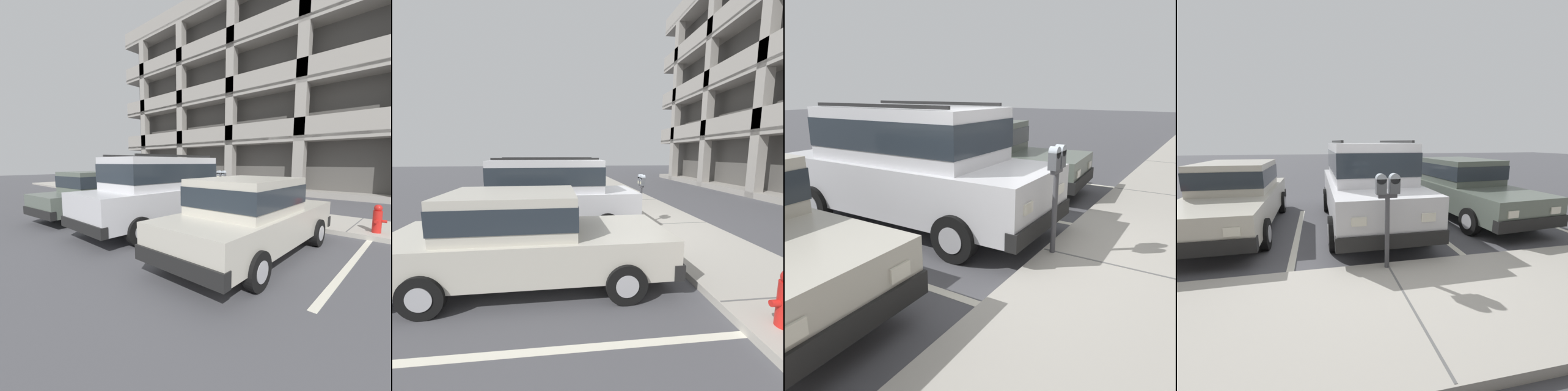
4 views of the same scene
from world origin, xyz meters
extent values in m
cube|color=#4C4C51|center=(0.00, 0.00, -0.05)|extent=(80.00, 80.00, 0.10)
cube|color=#ADA89E|center=(0.00, 1.30, 0.06)|extent=(40.00, 2.20, 0.12)
cube|color=#606060|center=(-8.00, 1.30, 0.12)|extent=(0.03, 2.16, 0.00)
cube|color=#606060|center=(-4.00, 1.30, 0.12)|extent=(0.03, 2.16, 0.00)
cube|color=#606060|center=(0.00, 1.30, 0.12)|extent=(0.03, 2.16, 0.00)
cube|color=#606060|center=(4.00, 1.30, 0.12)|extent=(0.03, 2.16, 0.00)
cube|color=silver|center=(-4.51, -1.40, 0.00)|extent=(0.12, 4.80, 0.01)
cube|color=silver|center=(-1.50, -1.40, 0.00)|extent=(0.12, 4.80, 0.01)
cube|color=silver|center=(1.50, -1.40, 0.00)|extent=(0.12, 4.80, 0.01)
cube|color=silver|center=(4.51, -1.40, 0.00)|extent=(0.12, 4.80, 0.01)
cube|color=silver|center=(-0.13, -2.21, 0.73)|extent=(1.87, 4.71, 0.80)
cube|color=silver|center=(-0.13, -2.26, 1.55)|extent=(1.64, 2.92, 0.84)
cube|color=#232B33|center=(-0.13, -2.26, 1.57)|extent=(1.66, 2.95, 0.46)
cube|color=black|center=(-0.14, 0.10, 0.45)|extent=(1.88, 0.17, 0.24)
cube|color=black|center=(-0.11, -4.52, 0.45)|extent=(1.88, 0.17, 0.24)
cube|color=silver|center=(0.43, 0.15, 0.81)|extent=(0.24, 0.03, 0.14)
cube|color=silver|center=(-0.71, 0.15, 0.81)|extent=(0.24, 0.03, 0.14)
cylinder|color=black|center=(0.76, -0.75, 0.33)|extent=(0.20, 0.66, 0.66)
cylinder|color=#B2B2B7|center=(0.76, -0.75, 0.33)|extent=(0.22, 0.36, 0.36)
cylinder|color=black|center=(-1.04, -0.76, 0.33)|extent=(0.20, 0.66, 0.66)
cylinder|color=#B2B2B7|center=(-1.04, -0.76, 0.33)|extent=(0.22, 0.36, 0.36)
cylinder|color=black|center=(0.78, -3.66, 0.33)|extent=(0.20, 0.66, 0.66)
cylinder|color=#B2B2B7|center=(0.78, -3.66, 0.33)|extent=(0.22, 0.36, 0.36)
cylinder|color=black|center=(-1.02, -3.67, 0.33)|extent=(0.20, 0.66, 0.66)
cylinder|color=#B2B2B7|center=(-1.02, -3.67, 0.33)|extent=(0.22, 0.36, 0.36)
cube|color=black|center=(0.56, -2.26, 2.01)|extent=(0.07, 2.62, 0.05)
cube|color=black|center=(-0.82, -2.26, 2.01)|extent=(0.07, 2.62, 0.05)
cube|color=#5B665B|center=(-2.90, -2.43, 0.60)|extent=(2.08, 4.53, 0.60)
cube|color=#5B665B|center=(-2.88, -2.73, 1.22)|extent=(1.67, 2.10, 0.64)
cube|color=#232B33|center=(-2.88, -2.73, 1.24)|extent=(1.69, 2.13, 0.35)
cube|color=black|center=(-3.10, -0.28, 0.42)|extent=(1.74, 0.31, 0.24)
cube|color=black|center=(-2.71, -4.58, 0.42)|extent=(1.74, 0.31, 0.24)
cube|color=silver|center=(-2.57, -0.18, 0.66)|extent=(0.24, 0.05, 0.14)
cube|color=silver|center=(-3.62, -0.27, 0.66)|extent=(0.24, 0.05, 0.14)
cylinder|color=black|center=(-2.19, -1.00, 0.30)|extent=(0.21, 0.61, 0.60)
cylinder|color=#B2B2B7|center=(-2.19, -1.00, 0.30)|extent=(0.21, 0.34, 0.33)
cylinder|color=black|center=(-3.85, -1.14, 0.30)|extent=(0.21, 0.61, 0.60)
cylinder|color=#B2B2B7|center=(-3.85, -1.14, 0.30)|extent=(0.21, 0.34, 0.33)
cylinder|color=black|center=(-1.95, -3.71, 0.30)|extent=(0.21, 0.61, 0.60)
cylinder|color=#B2B2B7|center=(-1.95, -3.71, 0.30)|extent=(0.21, 0.34, 0.33)
cylinder|color=black|center=(-3.61, -3.86, 0.30)|extent=(0.21, 0.61, 0.60)
cylinder|color=#B2B2B7|center=(-3.61, -3.86, 0.30)|extent=(0.21, 0.34, 0.33)
cube|color=beige|center=(2.88, -2.41, 0.60)|extent=(1.75, 4.42, 0.60)
cube|color=beige|center=(2.89, -2.71, 1.22)|extent=(1.52, 2.00, 0.64)
cube|color=#232B33|center=(2.89, -2.71, 1.24)|extent=(1.54, 2.02, 0.35)
cube|color=black|center=(2.86, -0.25, 0.42)|extent=(1.74, 0.18, 0.24)
cube|color=black|center=(2.91, -4.57, 0.42)|extent=(1.74, 0.18, 0.24)
cube|color=silver|center=(3.39, -0.19, 0.66)|extent=(0.24, 0.03, 0.14)
cube|color=silver|center=(2.33, -0.20, 0.66)|extent=(0.24, 0.03, 0.14)
cylinder|color=black|center=(3.70, -1.04, 0.30)|extent=(0.17, 0.60, 0.60)
cylinder|color=#B2B2B7|center=(3.70, -1.04, 0.30)|extent=(0.18, 0.33, 0.33)
cylinder|color=black|center=(2.03, -1.05, 0.30)|extent=(0.17, 0.60, 0.60)
cylinder|color=#B2B2B7|center=(2.03, -1.05, 0.30)|extent=(0.18, 0.33, 0.33)
cylinder|color=black|center=(3.73, -3.76, 0.30)|extent=(0.17, 0.60, 0.60)
cylinder|color=#B2B2B7|center=(3.73, -3.76, 0.30)|extent=(0.18, 0.33, 0.33)
cylinder|color=black|center=(2.07, -3.78, 0.30)|extent=(0.17, 0.60, 0.60)
cylinder|color=#B2B2B7|center=(2.07, -3.78, 0.30)|extent=(0.18, 0.33, 0.33)
cylinder|color=#47474C|center=(0.03, 0.35, 0.66)|extent=(0.07, 0.07, 1.09)
cube|color=#47474C|center=(0.03, 0.35, 1.24)|extent=(0.28, 0.06, 0.06)
cube|color=#515459|center=(-0.07, 0.35, 1.38)|extent=(0.15, 0.11, 0.22)
cylinder|color=#9EA8B2|center=(-0.07, 0.35, 1.49)|extent=(0.15, 0.11, 0.15)
cube|color=#B7B293|center=(-0.07, 0.29, 1.34)|extent=(0.08, 0.01, 0.08)
cube|color=#515459|center=(0.13, 0.35, 1.38)|extent=(0.15, 0.11, 0.22)
cylinder|color=#9EA8B2|center=(0.13, 0.35, 1.49)|extent=(0.15, 0.11, 0.15)
cube|color=#B7B293|center=(0.13, 0.29, 1.34)|extent=(0.08, 0.01, 0.08)
cube|color=#54514D|center=(-0.01, 12.92, 6.00)|extent=(31.36, 8.80, 12.00)
cube|color=gray|center=(-0.01, 12.32, 0.15)|extent=(32.00, 10.00, 0.30)
cube|color=gray|center=(-0.01, 12.32, 3.15)|extent=(32.00, 10.00, 0.30)
cube|color=gray|center=(-0.01, 7.42, 3.70)|extent=(32.00, 0.20, 1.10)
cube|color=gray|center=(-0.01, 12.32, 6.15)|extent=(32.00, 10.00, 0.30)
cube|color=gray|center=(-0.01, 7.42, 6.70)|extent=(32.00, 0.20, 1.10)
cube|color=gray|center=(-0.01, 12.32, 9.15)|extent=(32.00, 10.00, 0.30)
cube|color=gray|center=(-0.01, 7.42, 9.70)|extent=(32.00, 0.20, 1.10)
cube|color=gray|center=(-13.72, 7.57, 6.00)|extent=(0.60, 0.50, 12.00)
cube|color=gray|center=(-9.15, 7.57, 6.00)|extent=(0.60, 0.50, 12.00)
cube|color=gray|center=(-4.58, 7.57, 6.00)|extent=(0.60, 0.50, 12.00)
cube|color=gray|center=(-0.01, 7.57, 6.00)|extent=(0.60, 0.50, 12.00)
cylinder|color=red|center=(4.57, 0.65, 0.40)|extent=(0.20, 0.20, 0.55)
sphere|color=red|center=(4.57, 0.65, 0.73)|extent=(0.18, 0.18, 0.18)
cylinder|color=red|center=(4.57, 0.50, 0.42)|extent=(0.08, 0.10, 0.08)
cylinder|color=red|center=(4.72, 0.65, 0.42)|extent=(0.10, 0.07, 0.07)
camera|label=1|loc=(5.46, -7.00, 1.83)|focal=24.00mm
camera|label=2|loc=(7.09, -1.98, 2.14)|focal=24.00mm
camera|label=3|loc=(4.57, 2.05, 2.23)|focal=35.00mm
camera|label=4|loc=(1.00, 3.93, 2.01)|focal=24.00mm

